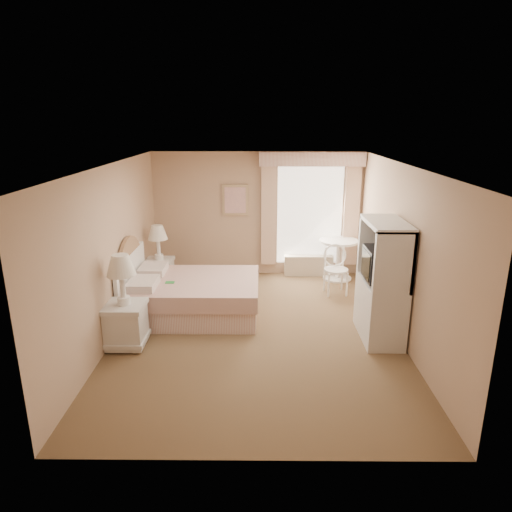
{
  "coord_description": "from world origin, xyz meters",
  "views": [
    {
      "loc": [
        0.04,
        -6.33,
        3.11
      ],
      "look_at": [
        -0.01,
        0.3,
        1.11
      ],
      "focal_mm": 32.0,
      "sensor_mm": 36.0,
      "label": 1
    }
  ],
  "objects_px": {
    "armoire": "(382,291)",
    "bed": "(189,295)",
    "nightstand_near": "(125,313)",
    "cafe_chair": "(335,265)",
    "nightstand_far": "(160,266)",
    "round_table": "(338,253)"
  },
  "relations": [
    {
      "from": "armoire",
      "to": "bed",
      "type": "bearing_deg",
      "value": 164.93
    },
    {
      "from": "nightstand_near",
      "to": "cafe_chair",
      "type": "bearing_deg",
      "value": 33.08
    },
    {
      "from": "cafe_chair",
      "to": "armoire",
      "type": "height_order",
      "value": "armoire"
    },
    {
      "from": "bed",
      "to": "nightstand_far",
      "type": "distance_m",
      "value": 1.37
    },
    {
      "from": "nightstand_near",
      "to": "armoire",
      "type": "height_order",
      "value": "armoire"
    },
    {
      "from": "nightstand_far",
      "to": "armoire",
      "type": "bearing_deg",
      "value": -28.09
    },
    {
      "from": "bed",
      "to": "armoire",
      "type": "height_order",
      "value": "armoire"
    },
    {
      "from": "bed",
      "to": "cafe_chair",
      "type": "xyz_separation_m",
      "value": [
        2.56,
        1.02,
        0.18
      ]
    },
    {
      "from": "nightstand_far",
      "to": "cafe_chair",
      "type": "relative_size",
      "value": 1.34
    },
    {
      "from": "armoire",
      "to": "round_table",
      "type": "bearing_deg",
      "value": 94.49
    },
    {
      "from": "nightstand_near",
      "to": "round_table",
      "type": "xyz_separation_m",
      "value": [
        3.45,
        2.88,
        0.04
      ]
    },
    {
      "from": "bed",
      "to": "nightstand_far",
      "type": "height_order",
      "value": "bed"
    },
    {
      "from": "nightstand_near",
      "to": "armoire",
      "type": "xyz_separation_m",
      "value": [
        3.65,
        0.33,
        0.22
      ]
    },
    {
      "from": "cafe_chair",
      "to": "armoire",
      "type": "bearing_deg",
      "value": -83.87
    },
    {
      "from": "armoire",
      "to": "nightstand_near",
      "type": "bearing_deg",
      "value": -174.84
    },
    {
      "from": "bed",
      "to": "round_table",
      "type": "height_order",
      "value": "bed"
    },
    {
      "from": "bed",
      "to": "nightstand_near",
      "type": "height_order",
      "value": "nightstand_near"
    },
    {
      "from": "bed",
      "to": "round_table",
      "type": "distance_m",
      "value": 3.26
    },
    {
      "from": "round_table",
      "to": "nightstand_far",
      "type": "bearing_deg",
      "value": -170.09
    },
    {
      "from": "bed",
      "to": "armoire",
      "type": "bearing_deg",
      "value": -15.07
    },
    {
      "from": "nightstand_far",
      "to": "round_table",
      "type": "bearing_deg",
      "value": 9.91
    },
    {
      "from": "cafe_chair",
      "to": "armoire",
      "type": "relative_size",
      "value": 0.52
    }
  ]
}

